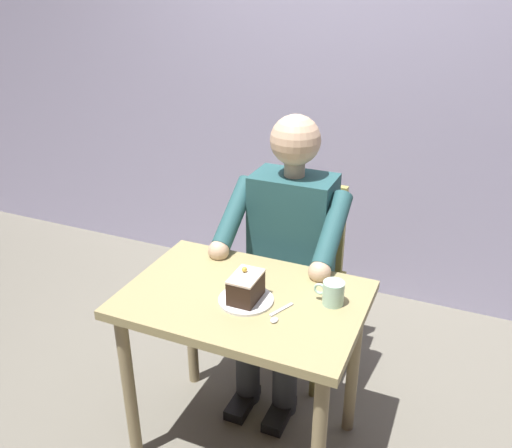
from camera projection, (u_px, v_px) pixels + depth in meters
name	position (u px, v px, depth m)	size (l,w,h in m)	color
ground_plane	(245.00, 439.00, 2.29)	(14.00, 14.00, 0.00)	#6D685C
cafe_rear_panel	(355.00, 36.00, 2.86)	(6.40, 0.12, 3.00)	#A49EBF
dining_table	(244.00, 321.00, 2.03)	(0.89, 0.60, 0.73)	#9E8F5D
chair	(298.00, 268.00, 2.60)	(0.42, 0.42, 0.92)	#A3984D
seated_person	(286.00, 253.00, 2.38)	(0.53, 0.58, 1.28)	#265256
dessert_plate	(246.00, 300.00, 1.95)	(0.20, 0.20, 0.01)	white
cake_slice	(246.00, 287.00, 1.92)	(0.10, 0.14, 0.12)	#312016
coffee_cup	(333.00, 292.00, 1.92)	(0.11, 0.08, 0.09)	#ADDCC6
dessert_spoon	(278.00, 315.00, 1.86)	(0.06, 0.14, 0.01)	silver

